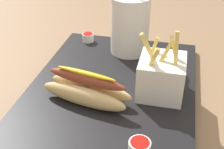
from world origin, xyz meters
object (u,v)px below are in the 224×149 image
object	(u,v)px
fries_basket	(161,75)
hot_dog_1	(87,89)
soda_cup	(130,25)
ketchup_cup_2	(88,37)
ketchup_cup_1	(140,146)

from	to	relation	value
fries_basket	hot_dog_1	size ratio (longest dim) A/B	0.76
fries_basket	hot_dog_1	bearing A→B (deg)	113.94
soda_cup	ketchup_cup_2	size ratio (longest dim) A/B	7.48
fries_basket	hot_dog_1	distance (m)	0.15
fries_basket	soda_cup	bearing A→B (deg)	30.03
ketchup_cup_1	ketchup_cup_2	size ratio (longest dim) A/B	1.18
ketchup_cup_1	hot_dog_1	bearing A→B (deg)	47.46
fries_basket	ketchup_cup_2	distance (m)	0.29
soda_cup	ketchup_cup_1	world-z (taller)	soda_cup
fries_basket	ketchup_cup_1	size ratio (longest dim) A/B	3.94
soda_cup	fries_basket	world-z (taller)	soda_cup
fries_basket	ketchup_cup_1	distance (m)	0.18
fries_basket	ketchup_cup_2	world-z (taller)	fries_basket
fries_basket	hot_dog_1	world-z (taller)	fries_basket
soda_cup	hot_dog_1	xyz separation A→B (m)	(-0.23, 0.04, -0.05)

